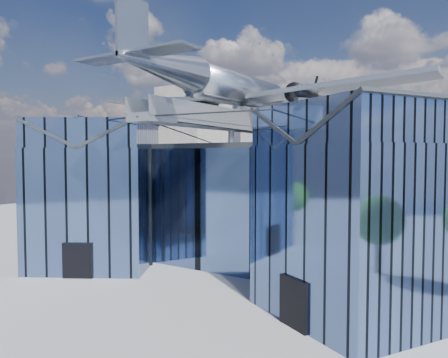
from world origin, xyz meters
The scene contains 4 objects.
ground_plane centered at (0.00, 0.00, 0.00)m, with size 120.00×120.00×0.00m, color gray.
museum centered at (0.00, 5.82, 5.54)m, with size 32.88×24.50×17.60m.
bg_towers centered at (1.45, 50.49, 10.01)m, with size 77.00×24.50×26.00m.
tree_side_w centered at (-30.34, 6.56, 3.49)m, with size 4.12×4.12×5.16m.
Camera 1 is at (17.45, -25.06, 8.89)m, focal length 35.00 mm.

